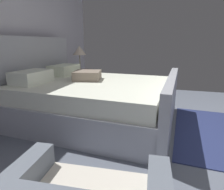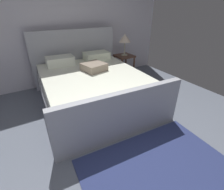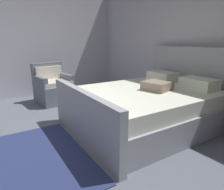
% 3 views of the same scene
% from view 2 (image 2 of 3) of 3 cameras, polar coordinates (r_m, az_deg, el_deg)
% --- Properties ---
extents(ground_plane, '(5.58, 5.92, 0.02)m').
position_cam_2_polar(ground_plane, '(2.22, 6.90, -23.51)').
color(ground_plane, slate).
extents(wall_back, '(5.70, 0.12, 2.90)m').
position_cam_2_polar(wall_back, '(4.18, -19.57, 23.07)').
color(wall_back, silver).
rests_on(wall_back, ground).
extents(bed, '(2.10, 2.47, 1.29)m').
position_cam_2_polar(bed, '(3.28, -6.89, 3.28)').
color(bed, '#A7A9B1').
rests_on(bed, ground).
extents(nightstand_right, '(0.44, 0.44, 0.60)m').
position_cam_2_polar(nightstand_right, '(4.50, 4.20, 11.16)').
color(nightstand_right, brown).
rests_on(nightstand_right, ground).
extents(table_lamp_right, '(0.29, 0.29, 0.53)m').
position_cam_2_polar(table_lamp_right, '(4.36, 4.50, 18.91)').
color(table_lamp_right, '#B7B293').
rests_on(table_lamp_right, nightstand_right).
extents(area_rug, '(1.86, 1.25, 0.01)m').
position_cam_2_polar(area_rug, '(2.25, 15.35, -23.07)').
color(area_rug, navy).
rests_on(area_rug, ground).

